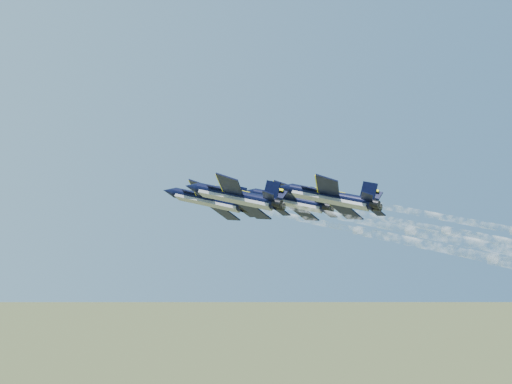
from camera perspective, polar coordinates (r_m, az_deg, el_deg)
jet_lead at (r=120.69m, az=-3.62°, el=-0.57°), size 11.05×16.65×6.16m
jet_left at (r=107.79m, az=-1.59°, el=-0.31°), size 11.05×16.65×6.16m
jet_right at (r=123.00m, az=2.32°, el=-0.61°), size 11.05×16.65×6.16m
jet_slot at (r=110.31m, az=5.34°, el=-0.35°), size 11.05×16.65×6.16m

